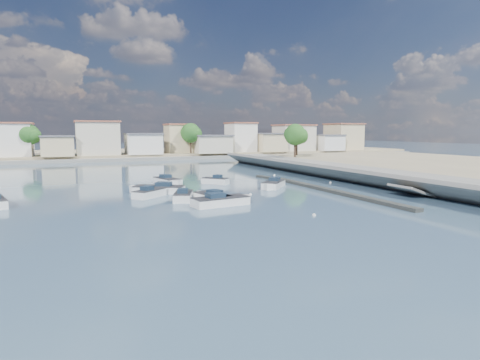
# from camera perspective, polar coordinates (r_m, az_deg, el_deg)

# --- Properties ---
(ground) EXTENTS (400.00, 400.00, 0.00)m
(ground) POSITION_cam_1_polar(r_m,az_deg,el_deg) (72.34, -5.76, 1.23)
(ground) COLOR #304D60
(ground) RESTS_ON ground
(seawall_walkway) EXTENTS (5.00, 90.00, 1.80)m
(seawall_walkway) POSITION_cam_1_polar(r_m,az_deg,el_deg) (57.89, 20.47, 0.31)
(seawall_walkway) COLOR slate
(seawall_walkway) RESTS_ON ground
(breakwater) EXTENTS (2.00, 31.02, 0.35)m
(breakwater) POSITION_cam_1_polar(r_m,az_deg,el_deg) (50.52, 11.04, -1.11)
(breakwater) COLOR black
(breakwater) RESTS_ON ground
(far_shore_land) EXTENTS (160.00, 40.00, 1.40)m
(far_shore_land) POSITION_cam_1_polar(r_m,az_deg,el_deg) (122.83, -12.90, 3.73)
(far_shore_land) COLOR gray
(far_shore_land) RESTS_ON ground
(far_shore_quay) EXTENTS (160.00, 2.50, 0.80)m
(far_shore_quay) POSITION_cam_1_polar(r_m,az_deg,el_deg) (102.26, -10.86, 3.01)
(far_shore_quay) COLOR slate
(far_shore_quay) RESTS_ON ground
(far_town) EXTENTS (113.01, 12.80, 8.35)m
(far_town) POSITION_cam_1_polar(r_m,az_deg,el_deg) (110.45, -6.09, 5.72)
(far_town) COLOR beige
(far_town) RESTS_ON far_shore_land
(shore_trees) EXTENTS (74.56, 38.32, 7.92)m
(shore_trees) POSITION_cam_1_polar(r_m,az_deg,el_deg) (101.32, -5.95, 6.35)
(shore_trees) COLOR #38281E
(shore_trees) RESTS_ON ground
(motorboat_a) EXTENTS (2.98, 5.35, 1.48)m
(motorboat_a) POSITION_cam_1_polar(r_m,az_deg,el_deg) (41.09, -4.16, -2.52)
(motorboat_a) COLOR white
(motorboat_a) RESTS_ON ground
(motorboat_b) EXTENTS (4.08, 3.95, 1.48)m
(motorboat_b) POSITION_cam_1_polar(r_m,az_deg,el_deg) (44.88, -12.57, -1.88)
(motorboat_b) COLOR white
(motorboat_b) RESTS_ON ground
(motorboat_c) EXTENTS (6.18, 4.70, 1.48)m
(motorboat_c) POSITION_cam_1_polar(r_m,az_deg,el_deg) (47.68, -11.80, -1.35)
(motorboat_c) COLOR white
(motorboat_c) RESTS_ON ground
(motorboat_d) EXTENTS (4.65, 4.81, 1.48)m
(motorboat_d) POSITION_cam_1_polar(r_m,az_deg,el_deg) (51.01, 4.72, -0.70)
(motorboat_d) COLOR white
(motorboat_d) RESTS_ON ground
(motorboat_e) EXTENTS (3.10, 4.81, 1.48)m
(motorboat_e) POSITION_cam_1_polar(r_m,az_deg,el_deg) (42.38, -8.03, -2.29)
(motorboat_e) COLOR white
(motorboat_e) RESTS_ON ground
(motorboat_f) EXTENTS (3.52, 3.62, 1.48)m
(motorboat_f) POSITION_cam_1_polar(r_m,az_deg,el_deg) (54.86, -3.72, -0.15)
(motorboat_f) COLOR white
(motorboat_f) RESTS_ON ground
(motorboat_g) EXTENTS (3.15, 5.71, 1.48)m
(motorboat_g) POSITION_cam_1_polar(r_m,az_deg,el_deg) (55.25, -10.17, -0.20)
(motorboat_g) COLOR white
(motorboat_g) RESTS_ON ground
(motorboat_h) EXTENTS (6.26, 2.95, 1.48)m
(motorboat_h) POSITION_cam_1_polar(r_m,az_deg,el_deg) (38.91, -2.41, -3.04)
(motorboat_h) COLOR white
(motorboat_h) RESTS_ON ground
(mooring_buoys) EXTENTS (15.13, 29.46, 0.33)m
(mooring_buoys) POSITION_cam_1_polar(r_m,az_deg,el_deg) (50.11, 6.51, -1.23)
(mooring_buoys) COLOR white
(mooring_buoys) RESTS_ON ground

